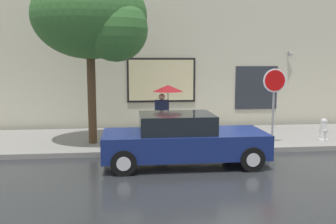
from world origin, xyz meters
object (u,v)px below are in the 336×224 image
Objects in this scene: fire_hydrant at (323,130)px; street_tree at (95,19)px; parked_car at (183,140)px; pedestrian_with_umbrella at (166,96)px; stop_sign at (274,91)px.

street_tree reaches higher than fire_hydrant.
street_tree reaches higher than parked_car.
stop_sign is (3.37, -0.92, 0.21)m from pedestrian_with_umbrella.
fire_hydrant is 2.27m from stop_sign.
street_tree is (-7.46, 0.43, 3.58)m from fire_hydrant.
pedestrian_with_umbrella is (-0.17, 2.58, 0.96)m from parked_car.
parked_car reaches higher than fire_hydrant.
pedestrian_with_umbrella is 0.77× the size of stop_sign.
pedestrian_with_umbrella is 3.50m from stop_sign.
pedestrian_with_umbrella is at bearing 8.02° from street_tree.
fire_hydrant is 0.31× the size of stop_sign.
parked_car is 5.71× the size of fire_hydrant.
fire_hydrant is 8.29m from street_tree.
street_tree reaches higher than pedestrian_with_umbrella.
stop_sign reaches higher than pedestrian_with_umbrella.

